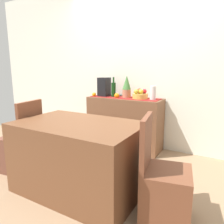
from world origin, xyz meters
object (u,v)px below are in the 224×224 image
dining_table (79,157)px  sideboard_console (124,123)px  potted_plant (127,87)px  ceramic_vase (153,93)px  chair_near_window (23,150)px  fruit_bowl (140,96)px  chair_by_corner (164,190)px  wine_bottle (114,89)px  coffee_maker (104,87)px

dining_table → sideboard_console: bearing=95.9°
sideboard_console → potted_plant: bearing=-0.0°
ceramic_vase → dining_table: 1.50m
sideboard_console → chair_near_window: chair_near_window is taller
fruit_bowl → chair_by_corner: bearing=-60.1°
wine_bottle → ceramic_vase: bearing=0.0°
fruit_bowl → chair_by_corner: size_ratio=0.26×
ceramic_vase → dining_table: ceramic_vase is taller
wine_bottle → sideboard_console: bearing=0.0°
wine_bottle → chair_by_corner: (1.25, -1.36, -0.68)m
coffee_maker → chair_by_corner: size_ratio=0.34×
fruit_bowl → chair_near_window: 1.80m
ceramic_vase → dining_table: (-0.32, -1.36, -0.55)m
ceramic_vase → chair_by_corner: bearing=-66.8°
fruit_bowl → wine_bottle: wine_bottle is taller
coffee_maker → dining_table: coffee_maker is taller
fruit_bowl → ceramic_vase: 0.21m
dining_table → ceramic_vase: bearing=76.8°
wine_bottle → chair_by_corner: size_ratio=0.35×
ceramic_vase → chair_by_corner: 1.62m
chair_near_window → wine_bottle: bearing=67.5°
wine_bottle → chair_near_window: (-0.56, -1.36, -0.68)m
ceramic_vase → chair_near_window: size_ratio=0.23×
coffee_maker → potted_plant: size_ratio=0.89×
dining_table → chair_by_corner: chair_by_corner is taller
potted_plant → dining_table: 1.50m
potted_plant → dining_table: size_ratio=0.27×
coffee_maker → dining_table: bearing=-69.0°
fruit_bowl → potted_plant: size_ratio=0.66×
coffee_maker → chair_near_window: bearing=-105.7°
fruit_bowl → dining_table: (-0.12, -1.36, -0.50)m
coffee_maker → ceramic_vase: coffee_maker is taller
sideboard_console → potted_plant: size_ratio=3.42×
sideboard_console → chair_by_corner: size_ratio=1.33×
wine_bottle → potted_plant: potted_plant is taller
sideboard_console → chair_near_window: size_ratio=1.33×
sideboard_console → fruit_bowl: fruit_bowl is taller
coffee_maker → potted_plant: (0.41, -0.00, 0.02)m
ceramic_vase → chair_near_window: (-1.22, -1.36, -0.66)m
coffee_maker → chair_by_corner: (1.43, -1.36, -0.71)m
fruit_bowl → wine_bottle: bearing=-180.0°
coffee_maker → dining_table: 1.58m
fruit_bowl → coffee_maker: (-0.64, 0.00, 0.11)m
coffee_maker → sideboard_console: bearing=0.0°
dining_table → chair_by_corner: size_ratio=1.42×
coffee_maker → wine_bottle: bearing=-0.0°
ceramic_vase → dining_table: bearing=-103.2°
coffee_maker → chair_by_corner: bearing=-43.7°
fruit_bowl → coffee_maker: size_ratio=0.75×
sideboard_console → potted_plant: 0.59m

